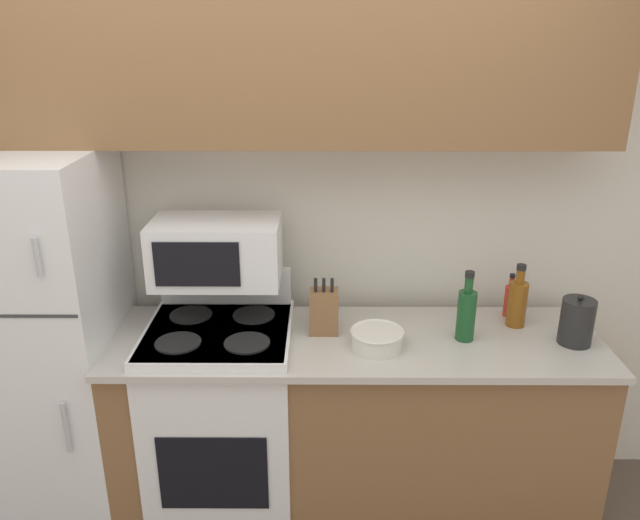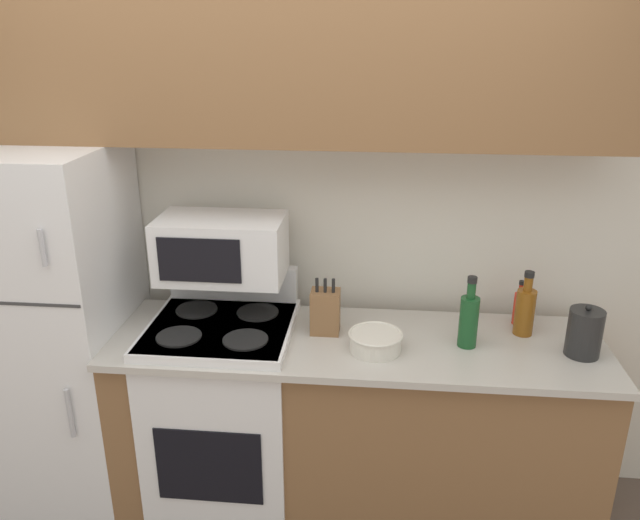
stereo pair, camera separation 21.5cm
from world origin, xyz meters
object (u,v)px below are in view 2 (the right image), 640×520
object	(u,v)px
stove	(226,417)
bottle_wine_green	(469,319)
bottle_hot_sauce	(519,307)
bottle_whiskey	(525,310)
knife_block	(325,311)
refrigerator	(57,335)
bowl	(375,341)
kettle	(584,333)
microwave	(221,248)

from	to	relation	value
stove	bottle_wine_green	xyz separation A→B (m)	(1.02, -0.01, 0.54)
bottle_hot_sauce	bottle_whiskey	bearing A→B (deg)	-88.99
knife_block	refrigerator	bearing A→B (deg)	-179.61
bowl	kettle	xyz separation A→B (m)	(0.81, 0.04, 0.05)
microwave	bottle_hot_sauce	distance (m)	1.30
stove	bottle_hot_sauce	size ratio (longest dim) A/B	5.54
bottle_whiskey	kettle	bearing A→B (deg)	-39.59
stove	bottle_hot_sauce	xyz separation A→B (m)	(1.27, 0.21, 0.50)
bottle_wine_green	bottle_hot_sauce	bearing A→B (deg)	42.67
bowl	kettle	distance (m)	0.81
microwave	bottle_whiskey	size ratio (longest dim) A/B	1.89
refrigerator	knife_block	distance (m)	1.21
refrigerator	stove	size ratio (longest dim) A/B	1.51
microwave	bottle_wine_green	bearing A→B (deg)	-7.61
bowl	knife_block	bearing A→B (deg)	146.49
bottle_hot_sauce	kettle	world-z (taller)	kettle
microwave	refrigerator	bearing A→B (deg)	-173.84
stove	bowl	world-z (taller)	stove
microwave	bottle_wine_green	world-z (taller)	microwave
bowl	bottle_wine_green	bearing A→B (deg)	11.71
refrigerator	microwave	distance (m)	0.86
stove	kettle	world-z (taller)	kettle
knife_block	bottle_hot_sauce	bearing A→B (deg)	11.01
knife_block	bottle_whiskey	world-z (taller)	bottle_whiskey
knife_block	microwave	bearing A→B (deg)	170.78
bottle_hot_sauce	stove	bearing A→B (deg)	-170.45
microwave	knife_block	world-z (taller)	microwave
bottle_wine_green	knife_block	bearing A→B (deg)	173.64
bowl	bottle_wine_green	distance (m)	0.38
knife_block	bowl	world-z (taller)	knife_block
refrigerator	knife_block	bearing A→B (deg)	0.39
stove	refrigerator	bearing A→B (deg)	176.69
stove	bottle_whiskey	bearing A→B (deg)	5.26
bottle_whiskey	kettle	world-z (taller)	bottle_whiskey
stove	kettle	size ratio (longest dim) A/B	5.15
bottle_whiskey	kettle	xyz separation A→B (m)	(0.19, -0.16, -0.01)
bowl	bottle_whiskey	size ratio (longest dim) A/B	0.78
microwave	bowl	bearing A→B (deg)	-17.92
microwave	bottle_wine_green	distance (m)	1.06
stove	bottle_whiskey	distance (m)	1.38
bowl	bottle_whiskey	world-z (taller)	bottle_whiskey
refrigerator	bottle_wine_green	distance (m)	1.79
stove	bowl	distance (m)	0.80
bottle_wine_green	bottle_whiskey	distance (m)	0.28
bottle_hot_sauce	bottle_wine_green	xyz separation A→B (m)	(-0.24, -0.23, 0.04)
bowl	bottle_whiskey	xyz separation A→B (m)	(0.61, 0.21, 0.07)
stove	bowl	size ratio (longest dim) A/B	5.08
stove	knife_block	bearing A→B (deg)	6.76
bottle_wine_green	kettle	distance (m)	0.44
stove	microwave	distance (m)	0.77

